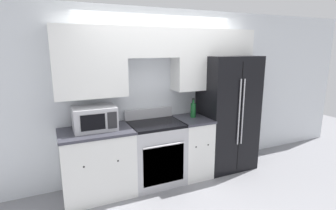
% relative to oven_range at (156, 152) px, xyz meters
% --- Properties ---
extents(ground_plane, '(12.00, 12.00, 0.00)m').
position_rel_oven_range_xyz_m(ground_plane, '(0.20, -0.31, -0.47)').
color(ground_plane, gray).
extents(wall_back, '(8.00, 0.39, 2.60)m').
position_rel_oven_range_xyz_m(wall_back, '(0.21, 0.27, 1.05)').
color(wall_back, silver).
rests_on(wall_back, ground_plane).
extents(lower_cabinets_left, '(0.97, 0.64, 0.94)m').
position_rel_oven_range_xyz_m(lower_cabinets_left, '(-0.86, 0.00, -0.00)').
color(lower_cabinets_left, white).
rests_on(lower_cabinets_left, ground_plane).
extents(lower_cabinets_right, '(0.49, 0.64, 0.94)m').
position_rel_oven_range_xyz_m(lower_cabinets_right, '(0.62, 0.00, -0.00)').
color(lower_cabinets_right, white).
rests_on(lower_cabinets_right, ground_plane).
extents(oven_range, '(0.78, 0.65, 1.10)m').
position_rel_oven_range_xyz_m(oven_range, '(0.00, 0.00, 0.00)').
color(oven_range, '#B7B7BC').
rests_on(oven_range, ground_plane).
extents(refrigerator, '(0.88, 0.81, 1.89)m').
position_rel_oven_range_xyz_m(refrigerator, '(1.30, 0.08, 0.47)').
color(refrigerator, black).
rests_on(refrigerator, ground_plane).
extents(microwave, '(0.56, 0.42, 0.31)m').
position_rel_oven_range_xyz_m(microwave, '(-0.86, 0.05, 0.62)').
color(microwave, '#B7B7BC').
rests_on(microwave, lower_cabinets_left).
extents(bottle, '(0.08, 0.08, 0.31)m').
position_rel_oven_range_xyz_m(bottle, '(0.67, 0.06, 0.58)').
color(bottle, '#195928').
rests_on(bottle, lower_cabinets_right).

